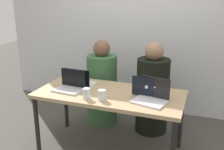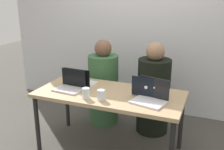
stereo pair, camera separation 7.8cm
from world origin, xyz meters
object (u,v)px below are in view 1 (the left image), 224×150
laptop_front_right (151,97)px  water_glass_left (87,94)px  water_glass_center (102,96)px  person_on_right (152,93)px  laptop_back_left (80,81)px  laptop_front_left (70,86)px  person_on_left (102,87)px  laptop_back_right (149,91)px

laptop_front_right → water_glass_left: size_ratio=3.33×
water_glass_left → water_glass_center: water_glass_left is taller
laptop_front_right → water_glass_left: laptop_front_right is taller
water_glass_left → person_on_right: bearing=59.5°
laptop_back_left → laptop_front_left: laptop_front_left is taller
person_on_left → laptop_front_left: size_ratio=3.52×
person_on_left → laptop_front_right: size_ratio=3.15×
person_on_left → person_on_right: size_ratio=0.99×
laptop_back_left → water_glass_left: bearing=129.4°
person_on_right → laptop_back_right: bearing=91.7°
laptop_back_left → water_glass_center: laptop_back_left is taller
laptop_back_right → laptop_back_left: bearing=3.4°
laptop_front_right → laptop_back_right: 0.17m
laptop_front_right → laptop_back_right: (-0.06, 0.16, -0.00)m
person_on_left → water_glass_center: 0.95m
laptop_back_left → laptop_front_left: bearing=84.1°
water_glass_left → laptop_front_left: bearing=149.3°
water_glass_left → person_on_left: bearing=102.2°
person_on_left → laptop_back_right: bearing=139.9°
laptop_front_right → water_glass_center: bearing=-149.6°
person_on_right → laptop_front_left: bearing=35.7°
laptop_back_right → laptop_back_left: laptop_back_right is taller
water_glass_left → water_glass_center: size_ratio=1.04×
laptop_back_right → water_glass_center: 0.52m
person_on_left → laptop_front_right: 1.11m
water_glass_left → water_glass_center: (0.16, 0.02, -0.00)m
laptop_front_left → laptop_front_right: bearing=4.5°
person_on_left → laptop_back_right: size_ratio=3.37×
person_on_right → water_glass_center: (-0.35, -0.85, 0.23)m
person_on_right → water_glass_center: person_on_right is taller
person_on_left → water_glass_left: 0.92m
person_on_left → water_glass_center: bearing=107.8°
laptop_front_right → water_glass_left: 0.66m
person_on_right → laptop_back_left: size_ratio=3.41×
person_on_left → person_on_right: (0.70, 0.00, 0.01)m
person_on_left → laptop_back_left: size_ratio=3.37×
person_on_left → water_glass_left: person_on_left is taller
laptop_back_right → laptop_front_left: size_ratio=1.04×
person_on_right → laptop_front_right: size_ratio=3.19×
water_glass_center → laptop_back_left: bearing=141.5°
laptop_front_left → laptop_back_left: bearing=85.8°
person_on_right → laptop_back_left: 0.96m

